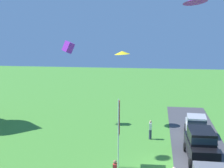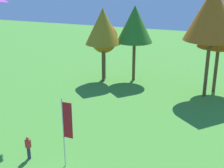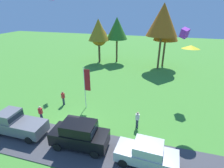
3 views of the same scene
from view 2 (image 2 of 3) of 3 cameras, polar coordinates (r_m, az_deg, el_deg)
name	(u,v)px [view 2 (image 2 of 3)]	position (r m, az deg, el deg)	size (l,w,h in m)	color
person_beside_suv	(28,147)	(22.54, -15.05, -11.13)	(0.36, 0.24, 1.71)	#2D334C
tree_lone_near	(104,38)	(37.05, -1.49, 8.36)	(3.23, 3.23, 6.81)	brown
tree_far_left	(103,26)	(35.93, -1.68, 10.47)	(4.07, 4.07, 8.59)	brown
tree_right_of_center	(135,24)	(36.33, 4.18, 10.84)	(4.19, 4.19, 8.84)	brown
tree_far_right	(213,13)	(32.20, 17.92, 12.26)	(5.35, 5.35, 11.29)	brown
tree_left_of_center	(221,26)	(34.23, 19.27, 9.95)	(4.42, 4.42, 9.34)	brown
flag_banner	(66,125)	(20.11, -8.37, -7.38)	(0.71, 0.08, 4.87)	silver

